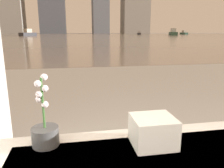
{
  "coord_description": "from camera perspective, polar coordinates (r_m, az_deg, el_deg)",
  "views": [
    {
      "loc": [
        -0.45,
        -0.22,
        1.18
      ],
      "look_at": [
        -0.03,
        2.13,
        0.6
      ],
      "focal_mm": 35.0,
      "sensor_mm": 36.0,
      "label": 1
    }
  ],
  "objects": [
    {
      "name": "skyline_tower_1",
      "position": [
        121.95,
        -24.62,
        17.13
      ],
      "size": [
        10.13,
        11.02,
        22.25
      ],
      "color": "gray",
      "rests_on": "ground_plane"
    },
    {
      "name": "harbor_boat_4",
      "position": [
        61.31,
        -21.11,
        12.23
      ],
      "size": [
        3.96,
        4.86,
        1.78
      ],
      "color": "#2D2D33",
      "rests_on": "harbor_water"
    },
    {
      "name": "harbor_boat_0",
      "position": [
        68.21,
        15.68,
        12.75
      ],
      "size": [
        3.33,
        5.69,
        2.02
      ],
      "color": "#335647",
      "rests_on": "harbor_water"
    },
    {
      "name": "harbor_boat_3",
      "position": [
        89.37,
        18.27,
        12.55
      ],
      "size": [
        1.42,
        4.0,
        1.5
      ],
      "color": "#335647",
      "rests_on": "harbor_water"
    },
    {
      "name": "potted_orchid",
      "position": [
        1.26,
        -17.11,
        -11.62
      ],
      "size": [
        0.15,
        0.15,
        0.4
      ],
      "color": "#4C4C4C",
      "rests_on": "bathtub"
    },
    {
      "name": "harbor_boat_1",
      "position": [
        80.28,
        7.05,
        13.02
      ],
      "size": [
        1.98,
        3.65,
        1.3
      ],
      "color": "#2D2D33",
      "rests_on": "harbor_water"
    },
    {
      "name": "towel_stack",
      "position": [
        1.24,
        10.66,
        -11.99
      ],
      "size": [
        0.23,
        0.21,
        0.16
      ],
      "color": "silver",
      "rests_on": "bathtub"
    },
    {
      "name": "harbor_water",
      "position": [
        62.23,
        -9.95,
        12.34
      ],
      "size": [
        180.0,
        110.0,
        0.01
      ],
      "color": "gray",
      "rests_on": "ground_plane"
    }
  ]
}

